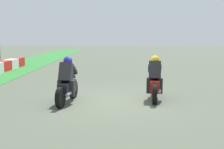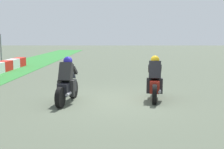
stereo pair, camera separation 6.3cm
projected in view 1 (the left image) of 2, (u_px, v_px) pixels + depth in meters
ground_plane at (111, 101)px, 9.47m from camera, size 120.00×120.00×0.00m
rider_lane_a at (155, 82)px, 9.59m from camera, size 2.04×0.59×1.51m
rider_lane_b at (67, 84)px, 9.11m from camera, size 2.04×0.60×1.51m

